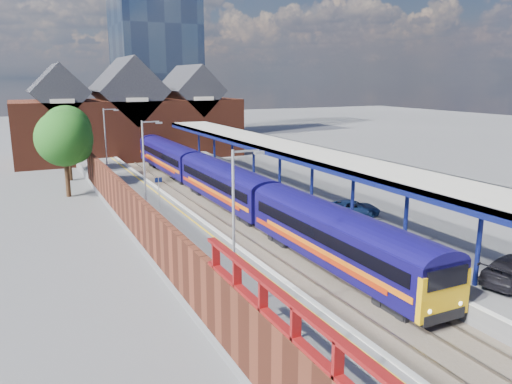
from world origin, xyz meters
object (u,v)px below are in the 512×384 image
platform_sign (159,188)px  parked_car_blue (353,208)px  lamp_post_d (107,139)px  lamp_post_c (146,163)px  lamp_post_b (237,219)px  train (195,167)px

platform_sign → parked_car_blue: (12.37, -7.96, -1.14)m
lamp_post_d → platform_sign: bearing=-84.4°
lamp_post_c → parked_car_blue: (13.74, -5.96, -3.44)m
lamp_post_c → platform_sign: lamp_post_c is taller
lamp_post_b → platform_sign: 18.20m
lamp_post_c → lamp_post_d: size_ratio=1.00×
train → lamp_post_c: size_ratio=9.41×
lamp_post_b → platform_sign: size_ratio=2.80×
parked_car_blue → train: bearing=44.7°
lamp_post_c → lamp_post_d: (0.00, 16.00, 0.00)m
lamp_post_c → platform_sign: (1.36, 2.00, -2.30)m
parked_car_blue → lamp_post_c: bearing=93.5°
lamp_post_c → train: bearing=57.6°
train → platform_sign: platform_sign is taller
platform_sign → parked_car_blue: bearing=-32.7°
lamp_post_d → parked_car_blue: lamp_post_d is taller
lamp_post_b → lamp_post_d: (0.00, 32.00, 0.00)m
lamp_post_b → lamp_post_c: same height
train → parked_car_blue: bearing=-72.2°
lamp_post_d → lamp_post_c: bearing=-90.0°
lamp_post_d → parked_car_blue: 26.13m
platform_sign → lamp_post_b: bearing=-94.3°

